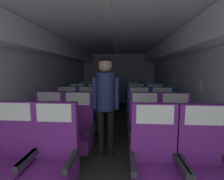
{
  "coord_description": "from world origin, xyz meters",
  "views": [
    {
      "loc": [
        0.2,
        -0.13,
        1.41
      ],
      "look_at": [
        -0.06,
        3.58,
        0.96
      ],
      "focal_mm": 26.14,
      "sensor_mm": 36.0,
      "label": 1
    }
  ],
  "objects_px": {
    "seat_d_left_aisle": "(95,107)",
    "seat_e_left_aisle": "(100,101)",
    "seat_e_left_window": "(85,101)",
    "seat_e_right_aisle": "(149,102)",
    "seat_a_right_aisle": "(205,168)",
    "seat_b_right_window": "(145,133)",
    "seat_a_left_window": "(12,159)",
    "seat_d_right_aisle": "(155,108)",
    "flight_attendant": "(105,96)",
    "seat_a_right_window": "(155,166)",
    "seat_a_left_aisle": "(52,162)",
    "seat_c_left_window": "(66,116)",
    "seat_d_left_window": "(77,107)",
    "seat_d_right_window": "(136,108)",
    "seat_c_right_aisle": "(162,118)",
    "seat_b_left_window": "(48,130)",
    "seat_c_right_window": "(139,117)",
    "seat_b_right_aisle": "(176,134)",
    "seat_e_right_window": "(134,102)",
    "seat_b_left_aisle": "(77,132)",
    "seat_c_left_aisle": "(88,116)"
  },
  "relations": [
    {
      "from": "seat_a_left_aisle",
      "to": "seat_d_right_aisle",
      "type": "relative_size",
      "value": 1.0
    },
    {
      "from": "seat_c_right_window",
      "to": "seat_e_left_window",
      "type": "xyz_separation_m",
      "value": [
        -1.54,
        1.73,
        0.0
      ]
    },
    {
      "from": "seat_c_left_window",
      "to": "seat_c_right_aisle",
      "type": "height_order",
      "value": "same"
    },
    {
      "from": "seat_c_right_aisle",
      "to": "seat_d_left_aisle",
      "type": "relative_size",
      "value": 1.0
    },
    {
      "from": "seat_c_right_aisle",
      "to": "seat_c_right_window",
      "type": "height_order",
      "value": "same"
    },
    {
      "from": "seat_a_left_window",
      "to": "seat_e_left_window",
      "type": "distance_m",
      "value": 3.44
    },
    {
      "from": "seat_b_right_window",
      "to": "seat_e_right_aisle",
      "type": "bearing_deg",
      "value": 79.62
    },
    {
      "from": "seat_a_right_aisle",
      "to": "seat_e_left_aisle",
      "type": "relative_size",
      "value": 1.0
    },
    {
      "from": "seat_e_right_window",
      "to": "flight_attendant",
      "type": "relative_size",
      "value": 0.65
    },
    {
      "from": "seat_a_left_aisle",
      "to": "seat_c_left_window",
      "type": "relative_size",
      "value": 1.0
    },
    {
      "from": "seat_a_right_aisle",
      "to": "seat_b_right_window",
      "type": "height_order",
      "value": "same"
    },
    {
      "from": "flight_attendant",
      "to": "seat_c_left_aisle",
      "type": "bearing_deg",
      "value": 129.45
    },
    {
      "from": "seat_a_left_window",
      "to": "seat_d_right_aisle",
      "type": "bearing_deg",
      "value": 51.87
    },
    {
      "from": "seat_c_right_aisle",
      "to": "seat_b_right_aisle",
      "type": "bearing_deg",
      "value": -90.16
    },
    {
      "from": "seat_c_left_aisle",
      "to": "seat_e_left_window",
      "type": "xyz_separation_m",
      "value": [
        -0.47,
        1.72,
        0.0
      ]
    },
    {
      "from": "seat_e_left_window",
      "to": "seat_e_left_aisle",
      "type": "bearing_deg",
      "value": 0.42
    },
    {
      "from": "seat_c_right_aisle",
      "to": "seat_e_left_window",
      "type": "xyz_separation_m",
      "value": [
        -2.01,
        1.72,
        0.0
      ]
    },
    {
      "from": "seat_d_right_aisle",
      "to": "seat_e_right_aisle",
      "type": "bearing_deg",
      "value": 91.0
    },
    {
      "from": "seat_e_right_window",
      "to": "seat_e_right_aisle",
      "type": "bearing_deg",
      "value": 1.93
    },
    {
      "from": "seat_b_left_window",
      "to": "seat_c_left_aisle",
      "type": "distance_m",
      "value": 0.97
    },
    {
      "from": "seat_b_right_aisle",
      "to": "seat_e_right_window",
      "type": "distance_m",
      "value": 2.62
    },
    {
      "from": "seat_a_right_window",
      "to": "seat_c_right_window",
      "type": "height_order",
      "value": "same"
    },
    {
      "from": "seat_e_right_window",
      "to": "seat_a_right_aisle",
      "type": "bearing_deg",
      "value": -81.84
    },
    {
      "from": "seat_c_left_window",
      "to": "seat_e_right_aisle",
      "type": "bearing_deg",
      "value": 40.14
    },
    {
      "from": "seat_d_left_window",
      "to": "seat_e_left_window",
      "type": "bearing_deg",
      "value": 89.65
    },
    {
      "from": "seat_b_left_window",
      "to": "seat_a_right_window",
      "type": "bearing_deg",
      "value": -29.71
    },
    {
      "from": "seat_a_left_aisle",
      "to": "seat_d_right_window",
      "type": "xyz_separation_m",
      "value": [
        1.09,
        2.59,
        0.0
      ]
    },
    {
      "from": "seat_b_left_aisle",
      "to": "seat_c_left_window",
      "type": "height_order",
      "value": "same"
    },
    {
      "from": "seat_a_left_aisle",
      "to": "seat_a_right_window",
      "type": "relative_size",
      "value": 1.0
    },
    {
      "from": "seat_a_left_aisle",
      "to": "seat_c_right_aisle",
      "type": "xyz_separation_m",
      "value": [
        1.55,
        1.74,
        0.0
      ]
    },
    {
      "from": "seat_a_left_window",
      "to": "seat_b_left_window",
      "type": "xyz_separation_m",
      "value": [
        -0.0,
        0.86,
        0.0
      ]
    },
    {
      "from": "seat_a_left_window",
      "to": "seat_a_right_aisle",
      "type": "distance_m",
      "value": 2.03
    },
    {
      "from": "seat_a_right_aisle",
      "to": "seat_d_right_aisle",
      "type": "relative_size",
      "value": 1.0
    },
    {
      "from": "seat_a_right_window",
      "to": "flight_attendant",
      "type": "height_order",
      "value": "flight_attendant"
    },
    {
      "from": "seat_b_left_window",
      "to": "seat_d_right_window",
      "type": "distance_m",
      "value": 2.31
    },
    {
      "from": "seat_d_right_aisle",
      "to": "seat_e_left_window",
      "type": "bearing_deg",
      "value": 157.18
    },
    {
      "from": "seat_d_right_aisle",
      "to": "seat_e_left_aisle",
      "type": "height_order",
      "value": "same"
    },
    {
      "from": "seat_e_left_window",
      "to": "seat_e_right_aisle",
      "type": "height_order",
      "value": "same"
    },
    {
      "from": "seat_c_right_window",
      "to": "seat_d_left_aisle",
      "type": "relative_size",
      "value": 1.0
    },
    {
      "from": "seat_a_right_aisle",
      "to": "seat_c_left_aisle",
      "type": "height_order",
      "value": "same"
    },
    {
      "from": "seat_a_left_window",
      "to": "flight_attendant",
      "type": "height_order",
      "value": "flight_attendant"
    },
    {
      "from": "flight_attendant",
      "to": "seat_a_right_window",
      "type": "bearing_deg",
      "value": -51.05
    },
    {
      "from": "seat_b_left_aisle",
      "to": "seat_d_left_aisle",
      "type": "height_order",
      "value": "same"
    },
    {
      "from": "seat_d_left_aisle",
      "to": "seat_e_left_aisle",
      "type": "bearing_deg",
      "value": 89.27
    },
    {
      "from": "seat_a_right_aisle",
      "to": "seat_c_right_window",
      "type": "relative_size",
      "value": 1.0
    },
    {
      "from": "seat_c_right_window",
      "to": "flight_attendant",
      "type": "bearing_deg",
      "value": -130.23
    },
    {
      "from": "seat_d_right_window",
      "to": "seat_d_right_aisle",
      "type": "bearing_deg",
      "value": 1.54
    },
    {
      "from": "seat_d_left_window",
      "to": "seat_e_right_aisle",
      "type": "bearing_deg",
      "value": 22.95
    },
    {
      "from": "seat_e_left_aisle",
      "to": "seat_e_right_aisle",
      "type": "height_order",
      "value": "same"
    },
    {
      "from": "seat_c_right_window",
      "to": "seat_d_right_aisle",
      "type": "distance_m",
      "value": 1.0
    }
  ]
}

